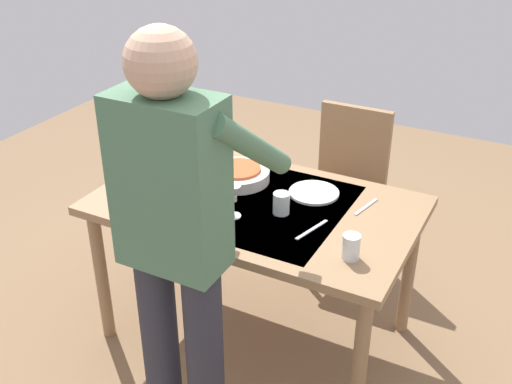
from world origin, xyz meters
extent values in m
plane|color=#846647|center=(0.00, 0.00, 0.00)|extent=(6.00, 6.00, 0.00)
cube|color=#93704C|center=(0.00, 0.00, 0.73)|extent=(1.42, 0.85, 0.04)
cube|color=#B2B7C1|center=(0.00, 0.00, 0.75)|extent=(0.78, 0.72, 0.00)
cylinder|color=#93704C|center=(-0.64, -0.36, 0.35)|extent=(0.06, 0.06, 0.71)
cylinder|color=#93704C|center=(0.64, -0.36, 0.35)|extent=(0.06, 0.06, 0.71)
cylinder|color=#93704C|center=(-0.64, 0.36, 0.35)|extent=(0.06, 0.06, 0.71)
cylinder|color=#93704C|center=(0.64, 0.36, 0.35)|extent=(0.06, 0.06, 0.71)
cube|color=brown|center=(-0.14, -0.73, 0.45)|extent=(0.40, 0.40, 0.04)
cube|color=#93704C|center=(-0.14, -0.91, 0.70)|extent=(0.40, 0.04, 0.45)
cylinder|color=#93704C|center=(-0.31, -0.90, 0.23)|extent=(0.04, 0.04, 0.43)
cylinder|color=#93704C|center=(0.03, -0.90, 0.23)|extent=(0.04, 0.04, 0.43)
cylinder|color=#93704C|center=(-0.31, -0.56, 0.23)|extent=(0.04, 0.04, 0.43)
cylinder|color=#93704C|center=(0.03, -0.56, 0.23)|extent=(0.04, 0.04, 0.43)
cylinder|color=#2D2D38|center=(0.04, 0.71, 0.44)|extent=(0.14, 0.14, 0.88)
cylinder|color=#2D2D38|center=(-0.16, 0.71, 0.44)|extent=(0.14, 0.14, 0.88)
cube|color=#4C7556|center=(-0.06, 0.71, 1.18)|extent=(0.36, 0.20, 0.60)
sphere|color=tan|center=(-0.06, 0.71, 1.58)|extent=(0.22, 0.22, 0.22)
cylinder|color=#4C7556|center=(0.11, 0.47, 1.25)|extent=(0.08, 0.52, 0.40)
cylinder|color=#4C7556|center=(-0.23, 0.47, 1.25)|extent=(0.08, 0.52, 0.40)
cylinder|color=black|center=(0.43, -0.05, 0.85)|extent=(0.07, 0.07, 0.20)
cylinder|color=black|center=(0.43, -0.05, 0.99)|extent=(0.03, 0.03, 0.08)
cylinder|color=black|center=(0.43, -0.05, 1.04)|extent=(0.03, 0.03, 0.02)
cylinder|color=white|center=(0.03, 0.16, 0.75)|extent=(0.06, 0.06, 0.01)
cylinder|color=white|center=(0.03, 0.16, 0.79)|extent=(0.01, 0.01, 0.07)
cone|color=white|center=(0.03, 0.16, 0.86)|extent=(0.07, 0.07, 0.07)
cylinder|color=beige|center=(0.03, 0.16, 0.84)|extent=(0.03, 0.03, 0.03)
cylinder|color=white|center=(0.06, 0.29, 0.75)|extent=(0.06, 0.06, 0.01)
cylinder|color=white|center=(0.06, 0.29, 0.79)|extent=(0.01, 0.01, 0.07)
cone|color=white|center=(0.06, 0.29, 0.86)|extent=(0.07, 0.07, 0.07)
cylinder|color=maroon|center=(0.06, 0.29, 0.84)|extent=(0.03, 0.03, 0.03)
cylinder|color=silver|center=(0.43, 0.19, 0.79)|extent=(0.06, 0.06, 0.09)
cylinder|color=silver|center=(-0.14, 0.04, 0.80)|extent=(0.07, 0.07, 0.10)
cylinder|color=silver|center=(-0.52, 0.22, 0.80)|extent=(0.07, 0.07, 0.10)
cylinder|color=silver|center=(0.20, 0.10, 0.80)|extent=(0.06, 0.06, 0.10)
cylinder|color=silver|center=(0.17, -0.14, 0.77)|extent=(0.30, 0.30, 0.05)
cylinder|color=#C6562D|center=(0.17, -0.14, 0.80)|extent=(0.22, 0.22, 0.03)
cylinder|color=silver|center=(0.45, -0.26, 0.75)|extent=(0.23, 0.23, 0.01)
cylinder|color=silver|center=(-0.20, -0.19, 0.75)|extent=(0.23, 0.23, 0.01)
cube|color=silver|center=(-0.31, 0.10, 0.75)|extent=(0.07, 0.20, 0.00)
cube|color=silver|center=(-0.45, -0.18, 0.75)|extent=(0.05, 0.18, 0.00)
camera|label=1|loc=(-1.11, 2.13, 2.10)|focal=43.32mm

